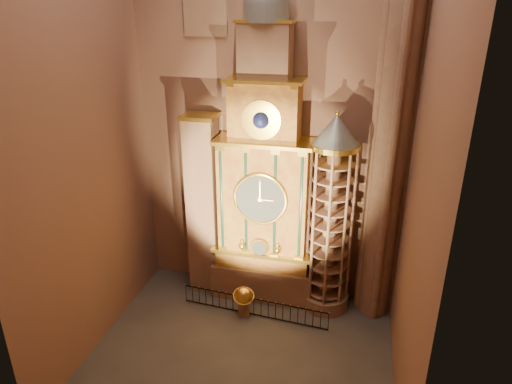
% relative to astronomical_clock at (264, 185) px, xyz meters
% --- Properties ---
extents(floor, '(14.00, 14.00, 0.00)m').
position_rel_astronomical_clock_xyz_m(floor, '(0.00, -4.96, -6.68)').
color(floor, '#383330').
rests_on(floor, ground).
extents(wall_back, '(22.00, 0.00, 22.00)m').
position_rel_astronomical_clock_xyz_m(wall_back, '(0.00, 1.04, 4.32)').
color(wall_back, '#8A5C4A').
rests_on(wall_back, floor).
extents(wall_left, '(0.00, 22.00, 22.00)m').
position_rel_astronomical_clock_xyz_m(wall_left, '(-7.00, -4.96, 4.32)').
color(wall_left, '#8A5C4A').
rests_on(wall_left, floor).
extents(wall_right, '(0.00, 22.00, 22.00)m').
position_rel_astronomical_clock_xyz_m(wall_right, '(7.00, -4.96, 4.32)').
color(wall_right, '#8A5C4A').
rests_on(wall_right, floor).
extents(astronomical_clock, '(5.60, 2.41, 16.70)m').
position_rel_astronomical_clock_xyz_m(astronomical_clock, '(0.00, 0.00, 0.00)').
color(astronomical_clock, '#8C634C').
rests_on(astronomical_clock, floor).
extents(portrait_tower, '(1.80, 1.60, 10.20)m').
position_rel_astronomical_clock_xyz_m(portrait_tower, '(-3.40, 0.02, -1.53)').
color(portrait_tower, '#8C634C').
rests_on(portrait_tower, floor).
extents(stair_turret, '(2.50, 2.50, 10.80)m').
position_rel_astronomical_clock_xyz_m(stair_turret, '(3.50, -0.26, -1.41)').
color(stair_turret, '#8C634C').
rests_on(stair_turret, floor).
extents(gothic_pier, '(2.04, 2.04, 22.00)m').
position_rel_astronomical_clock_xyz_m(gothic_pier, '(6.10, 0.04, 4.32)').
color(gothic_pier, '#8C634C').
rests_on(gothic_pier, floor).
extents(celestial_globe, '(1.45, 1.42, 1.64)m').
position_rel_astronomical_clock_xyz_m(celestial_globe, '(-0.62, -2.12, -5.70)').
color(celestial_globe, '#8C634C').
rests_on(celestial_globe, floor).
extents(iron_railing, '(7.90, 0.74, 1.04)m').
position_rel_astronomical_clock_xyz_m(iron_railing, '(-0.06, -2.12, -6.11)').
color(iron_railing, black).
rests_on(iron_railing, floor).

